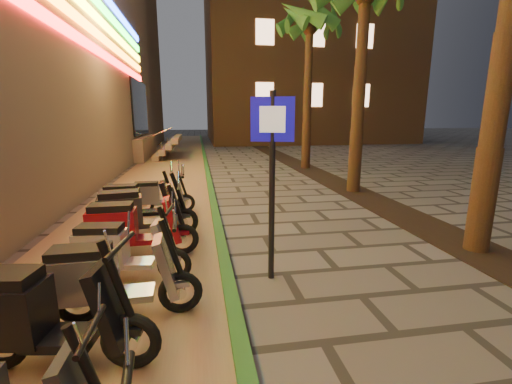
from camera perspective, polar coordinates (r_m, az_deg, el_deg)
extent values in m
plane|color=#474442|center=(4.04, 11.40, -23.38)|extent=(120.00, 120.00, 0.00)
cube|color=#8C7251|center=(13.31, -15.25, 1.92)|extent=(3.40, 60.00, 0.01)
cube|color=#276225|center=(13.24, -7.93, 2.38)|extent=(0.18, 60.00, 0.10)
cube|color=black|center=(9.68, 20.89, -2.34)|extent=(1.20, 40.00, 0.02)
cube|color=black|center=(21.28, -18.74, 13.08)|extent=(0.08, 5.00, 3.00)
cube|color=gray|center=(21.75, -23.71, 6.85)|extent=(5.00, 6.00, 1.20)
cube|color=#FF1414|center=(9.82, -31.13, 23.47)|extent=(0.06, 26.00, 0.28)
cube|color=gray|center=(21.27, -15.70, 6.11)|extent=(0.35, 5.00, 0.30)
cube|color=gray|center=(21.21, -14.81, 6.96)|extent=(0.35, 5.00, 0.30)
cube|color=gray|center=(21.15, -13.90, 7.81)|extent=(0.35, 5.00, 0.30)
cube|color=gray|center=(21.11, -12.98, 8.67)|extent=(0.35, 5.00, 0.30)
cylinder|color=silver|center=(19.25, -17.70, 8.65)|extent=(2.09, 0.06, 0.81)
cylinder|color=silver|center=(23.21, -16.36, 9.30)|extent=(2.09, 0.06, 0.81)
cube|color=brown|center=(37.89, 7.32, 27.96)|extent=(18.00, 16.00, 25.00)
cube|color=#FFBF8C|center=(27.56, 1.46, 15.94)|extent=(1.40, 0.06, 1.80)
cube|color=#FFBF8C|center=(28.59, 9.65, 15.65)|extent=(1.40, 0.06, 1.80)
cube|color=#FFBF8C|center=(30.13, 17.12, 15.12)|extent=(1.40, 0.06, 1.80)
cube|color=#FFBF8C|center=(28.19, 1.51, 25.11)|extent=(1.40, 0.06, 1.80)
cube|color=#FFBF8C|center=(29.20, 10.01, 24.50)|extent=(1.40, 0.06, 1.80)
cube|color=#FFBF8C|center=(30.70, 17.70, 23.52)|extent=(1.40, 0.06, 1.80)
cylinder|color=#472D19|center=(7.01, 35.39, 13.32)|extent=(0.40, 0.40, 5.45)
cylinder|color=#472D19|center=(11.16, 16.75, 14.56)|extent=(0.40, 0.40, 5.70)
cylinder|color=#472D19|center=(15.81, 8.57, 14.64)|extent=(0.40, 0.40, 5.95)
sphere|color=#472D19|center=(16.20, 8.94, 25.21)|extent=(0.56, 0.56, 0.56)
cone|color=#2B571B|center=(16.60, 12.24, 26.39)|extent=(0.60, 1.93, 1.52)
cone|color=#2B571B|center=(17.05, 10.74, 26.07)|extent=(1.70, 1.86, 1.52)
cone|color=#2B571B|center=(17.16, 8.52, 26.04)|extent=(2.00, 0.93, 1.52)
cone|color=#2B571B|center=(16.90, 6.49, 26.31)|extent=(1.97, 1.48, 1.52)
cone|color=#2B571B|center=(16.37, 5.53, 26.80)|extent=(1.22, 2.02, 1.52)
cone|color=#2B571B|center=(15.80, 6.17, 27.31)|extent=(1.22, 2.02, 1.52)
cone|color=#2B571B|center=(15.47, 8.26, 27.58)|extent=(1.97, 1.48, 1.52)
cone|color=#2B571B|center=(15.56, 10.75, 27.41)|extent=(2.00, 0.93, 1.52)
cone|color=#2B571B|center=(16.01, 12.31, 26.91)|extent=(1.70, 1.86, 1.52)
cylinder|color=black|center=(4.82, 2.66, 0.41)|extent=(0.09, 0.09, 2.69)
cube|color=#140DB3|center=(4.69, 2.77, 12.00)|extent=(0.58, 0.18, 0.59)
cube|color=white|center=(4.66, 2.76, 12.00)|extent=(0.34, 0.11, 0.34)
cylinder|color=black|center=(2.72, -26.16, -25.19)|extent=(0.26, 0.07, 0.69)
cylinder|color=black|center=(2.54, -25.78, -19.90)|extent=(0.05, 0.54, 0.04)
torus|color=black|center=(3.70, -20.09, -22.28)|extent=(0.59, 0.20, 0.58)
cylinder|color=silver|center=(3.70, -20.09, -22.28)|extent=(0.17, 0.13, 0.16)
cube|color=black|center=(3.91, -29.50, -20.35)|extent=(0.66, 0.46, 0.09)
cube|color=black|center=(4.05, -36.68, -15.67)|extent=(0.83, 0.53, 0.55)
cube|color=black|center=(3.56, -23.03, -16.93)|extent=(0.36, 0.48, 0.78)
cylinder|color=black|center=(3.43, -22.11, -13.82)|extent=(0.31, 0.12, 0.82)
cylinder|color=black|center=(3.27, -21.71, -8.30)|extent=(0.14, 0.64, 0.05)
cube|color=black|center=(3.63, -20.25, -20.54)|extent=(0.26, 0.19, 0.07)
torus|color=black|center=(4.60, -27.57, -15.96)|extent=(0.54, 0.12, 0.54)
cylinder|color=silver|center=(4.60, -27.57, -15.96)|extent=(0.15, 0.11, 0.14)
torus|color=black|center=(4.42, -12.47, -15.99)|extent=(0.54, 0.12, 0.54)
cylinder|color=silver|center=(4.42, -12.47, -15.99)|extent=(0.15, 0.11, 0.14)
cube|color=#9B9AA2|center=(4.46, -20.36, -15.64)|extent=(0.58, 0.37, 0.08)
cube|color=#9B9AA2|center=(4.45, -26.93, -12.59)|extent=(0.73, 0.41, 0.52)
cube|color=black|center=(4.34, -27.32, -8.99)|extent=(0.65, 0.35, 0.12)
cube|color=#9B9AA2|center=(4.27, -14.67, -11.90)|extent=(0.29, 0.42, 0.73)
cylinder|color=black|center=(4.18, -13.83, -9.30)|extent=(0.28, 0.08, 0.76)
cylinder|color=black|center=(4.07, -13.35, -4.96)|extent=(0.06, 0.60, 0.05)
cube|color=#9B9AA2|center=(4.36, -12.55, -14.56)|extent=(0.23, 0.15, 0.06)
torus|color=black|center=(5.50, -24.85, -11.20)|extent=(0.51, 0.15, 0.50)
cylinder|color=silver|center=(5.50, -24.85, -11.20)|extent=(0.15, 0.11, 0.14)
torus|color=black|center=(5.20, -13.46, -11.69)|extent=(0.51, 0.15, 0.50)
cylinder|color=silver|center=(5.20, -13.46, -11.69)|extent=(0.15, 0.11, 0.14)
cube|color=silver|center=(5.31, -19.45, -11.10)|extent=(0.56, 0.39, 0.08)
cube|color=silver|center=(5.37, -24.35, -8.49)|extent=(0.71, 0.44, 0.48)
cube|color=black|center=(5.28, -24.63, -5.64)|extent=(0.63, 0.37, 0.12)
cube|color=silver|center=(5.10, -15.16, -8.28)|extent=(0.30, 0.41, 0.68)
cylinder|color=black|center=(5.03, -14.53, -6.23)|extent=(0.27, 0.10, 0.72)
cylinder|color=black|center=(4.93, -14.17, -2.82)|extent=(0.10, 0.56, 0.04)
cube|color=silver|center=(5.16, -13.53, -10.51)|extent=(0.23, 0.16, 0.06)
torus|color=black|center=(6.24, -23.34, -7.98)|extent=(0.56, 0.12, 0.56)
cylinder|color=silver|center=(6.24, -23.34, -7.98)|extent=(0.15, 0.11, 0.15)
torus|color=black|center=(6.09, -12.13, -7.69)|extent=(0.56, 0.12, 0.56)
cylinder|color=silver|center=(6.09, -12.13, -7.69)|extent=(0.15, 0.11, 0.15)
cube|color=maroon|center=(6.12, -17.93, -7.50)|extent=(0.60, 0.38, 0.09)
cube|color=maroon|center=(6.12, -22.80, -5.24)|extent=(0.76, 0.43, 0.54)
cube|color=black|center=(6.04, -23.05, -2.42)|extent=(0.67, 0.36, 0.13)
cube|color=maroon|center=(5.98, -13.73, -4.46)|extent=(0.30, 0.44, 0.75)
cylinder|color=black|center=(5.92, -13.12, -2.45)|extent=(0.30, 0.08, 0.79)
cylinder|color=black|center=(5.84, -12.76, 0.83)|extent=(0.07, 0.62, 0.05)
cube|color=maroon|center=(6.05, -12.19, -6.55)|extent=(0.24, 0.16, 0.06)
torus|color=black|center=(6.97, -22.20, -5.68)|extent=(0.59, 0.21, 0.58)
cylinder|color=silver|center=(6.97, -22.20, -5.68)|extent=(0.17, 0.14, 0.16)
torus|color=black|center=(7.00, -11.92, -4.90)|extent=(0.59, 0.21, 0.58)
cylinder|color=silver|center=(7.00, -11.92, -4.90)|extent=(0.17, 0.14, 0.16)
cube|color=#232528|center=(6.94, -17.16, -4.96)|extent=(0.67, 0.48, 0.09)
cube|color=#232528|center=(6.87, -21.68, -3.06)|extent=(0.84, 0.55, 0.56)
cube|color=black|center=(6.80, -21.89, -0.43)|extent=(0.74, 0.47, 0.13)
cube|color=#232528|center=(6.88, -13.35, -1.99)|extent=(0.37, 0.49, 0.78)
cylinder|color=black|center=(6.84, -12.79, -0.13)|extent=(0.31, 0.13, 0.83)
cylinder|color=black|center=(6.78, -12.47, 2.85)|extent=(0.16, 0.65, 0.05)
cube|color=#232528|center=(6.96, -11.97, -3.85)|extent=(0.27, 0.20, 0.07)
torus|color=black|center=(7.93, -21.86, -3.65)|extent=(0.54, 0.12, 0.54)
cylinder|color=silver|center=(7.93, -21.86, -3.65)|extent=(0.15, 0.11, 0.15)
torus|color=black|center=(7.78, -13.43, -3.37)|extent=(0.54, 0.12, 0.54)
cylinder|color=silver|center=(7.78, -13.43, -3.37)|extent=(0.15, 0.11, 0.15)
cube|color=black|center=(7.82, -17.78, -3.23)|extent=(0.58, 0.37, 0.08)
cube|color=black|center=(7.84, -21.45, -1.52)|extent=(0.73, 0.41, 0.52)
cube|color=black|center=(7.77, -21.62, 0.63)|extent=(0.65, 0.35, 0.12)
cube|color=black|center=(7.70, -14.65, -0.88)|extent=(0.29, 0.42, 0.73)
cylinder|color=black|center=(7.65, -14.19, 0.65)|extent=(0.29, 0.08, 0.77)
cylinder|color=black|center=(7.59, -13.93, 3.12)|extent=(0.06, 0.60, 0.05)
cube|color=black|center=(7.75, -13.48, -2.48)|extent=(0.23, 0.15, 0.06)
torus|color=black|center=(8.82, -18.07, -2.04)|extent=(0.46, 0.10, 0.46)
cylinder|color=silver|center=(8.82, -18.07, -2.04)|extent=(0.13, 0.09, 0.12)
torus|color=black|center=(8.75, -11.63, -1.79)|extent=(0.46, 0.10, 0.46)
cylinder|color=silver|center=(8.75, -11.63, -1.79)|extent=(0.13, 0.09, 0.12)
cube|color=#AFAEB6|center=(8.77, -14.93, -1.70)|extent=(0.49, 0.31, 0.07)
cube|color=#AFAEB6|center=(8.76, -17.72, -0.40)|extent=(0.63, 0.35, 0.44)
cube|color=black|center=(8.71, -17.84, 1.25)|extent=(0.55, 0.29, 0.11)
cube|color=#AFAEB6|center=(8.68, -12.53, 0.10)|extent=(0.24, 0.36, 0.62)
cylinder|color=black|center=(8.65, -12.17, 1.26)|extent=(0.24, 0.07, 0.65)
cylinder|color=black|center=(8.60, -11.97, 3.12)|extent=(0.05, 0.51, 0.04)
cube|color=#AFAEB6|center=(8.72, -11.66, -1.11)|extent=(0.20, 0.13, 0.05)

